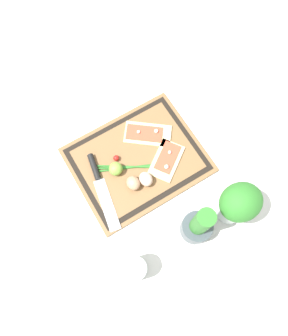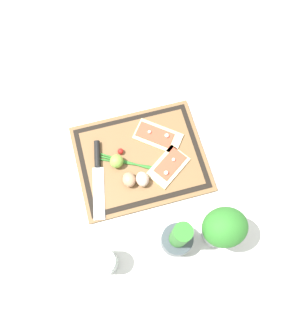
# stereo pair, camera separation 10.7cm
# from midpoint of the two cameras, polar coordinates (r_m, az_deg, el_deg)

# --- Properties ---
(ground_plane) EXTENTS (6.00, 6.00, 0.00)m
(ground_plane) POSITION_cam_midpoint_polar(r_m,az_deg,el_deg) (1.22, -3.64, 0.98)
(ground_plane) COLOR silver
(cutting_board) EXTENTS (0.47, 0.38, 0.02)m
(cutting_board) POSITION_cam_midpoint_polar(r_m,az_deg,el_deg) (1.21, -3.66, 1.10)
(cutting_board) COLOR brown
(cutting_board) RESTS_ON ground_plane
(pizza_slice_near) EXTENTS (0.19, 0.18, 0.02)m
(pizza_slice_near) POSITION_cam_midpoint_polar(r_m,az_deg,el_deg) (1.24, -1.93, 5.65)
(pizza_slice_near) COLOR beige
(pizza_slice_near) RESTS_ON cutting_board
(pizza_slice_far) EXTENTS (0.17, 0.16, 0.02)m
(pizza_slice_far) POSITION_cam_midpoint_polar(r_m,az_deg,el_deg) (1.20, 1.44, 1.11)
(pizza_slice_far) COLOR beige
(pizza_slice_far) RESTS_ON cutting_board
(knife) EXTENTS (0.08, 0.29, 0.02)m
(knife) POSITION_cam_midpoint_polar(r_m,az_deg,el_deg) (1.19, -10.52, -2.21)
(knife) COLOR silver
(knife) RESTS_ON cutting_board
(egg_brown) EXTENTS (0.05, 0.05, 0.05)m
(egg_brown) POSITION_cam_midpoint_polar(r_m,az_deg,el_deg) (1.15, -4.52, -2.99)
(egg_brown) COLOR tan
(egg_brown) RESTS_ON cutting_board
(egg_pink) EXTENTS (0.05, 0.05, 0.05)m
(egg_pink) POSITION_cam_midpoint_polar(r_m,az_deg,el_deg) (1.16, -2.31, -2.29)
(egg_pink) COLOR beige
(egg_pink) RESTS_ON cutting_board
(lime) EXTENTS (0.05, 0.05, 0.05)m
(lime) POSITION_cam_midpoint_polar(r_m,az_deg,el_deg) (1.17, -7.59, -0.39)
(lime) COLOR #7FB742
(lime) RESTS_ON cutting_board
(cherry_tomato_red) EXTENTS (0.02, 0.02, 0.02)m
(cherry_tomato_red) POSITION_cam_midpoint_polar(r_m,az_deg,el_deg) (1.20, -7.40, 1.37)
(cherry_tomato_red) COLOR red
(cherry_tomato_red) RESTS_ON cutting_board
(scallion_bunch) EXTENTS (0.26, 0.16, 0.01)m
(scallion_bunch) POSITION_cam_midpoint_polar(r_m,az_deg,el_deg) (1.19, -4.00, -0.13)
(scallion_bunch) COLOR #2D7528
(scallion_bunch) RESTS_ON cutting_board
(herb_pot) EXTENTS (0.10, 0.10, 0.24)m
(herb_pot) POSITION_cam_midpoint_polar(r_m,az_deg,el_deg) (1.08, 6.60, -10.37)
(herb_pot) COLOR #3D474C
(herb_pot) RESTS_ON ground_plane
(sauce_jar) EXTENTS (0.08, 0.08, 0.10)m
(sauce_jar) POSITION_cam_midpoint_polar(r_m,az_deg,el_deg) (1.10, -4.40, -17.54)
(sauce_jar) COLOR silver
(sauce_jar) RESTS_ON ground_plane
(herb_glass) EXTENTS (0.14, 0.12, 0.22)m
(herb_glass) POSITION_cam_midpoint_polar(r_m,az_deg,el_deg) (1.07, 13.33, -6.56)
(herb_glass) COLOR silver
(herb_glass) RESTS_ON ground_plane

